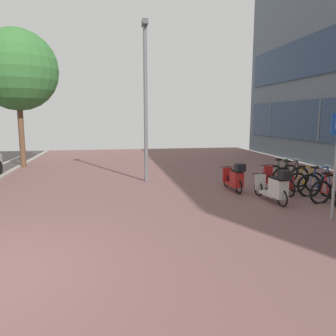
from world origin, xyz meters
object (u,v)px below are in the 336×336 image
(bicycle_rack_03, at_px, (306,182))
(scooter_near, at_px, (235,178))
(bicycle_rack_02, at_px, (320,185))
(bicycle_rack_04, at_px, (291,177))
(scooter_mid, at_px, (275,187))
(scooter_far, at_px, (279,181))
(street_tree, at_px, (17,70))
(bicycle_rack_05, at_px, (282,174))
(lamp_post, at_px, (146,95))
(bicycle_rack_01, at_px, (330,191))

(bicycle_rack_03, xyz_separation_m, scooter_near, (-2.30, 0.41, 0.12))
(bicycle_rack_02, distance_m, bicycle_rack_04, 1.45)
(scooter_mid, bearing_deg, scooter_far, 56.22)
(bicycle_rack_02, xyz_separation_m, street_tree, (-10.54, 7.90, 4.24))
(bicycle_rack_04, relative_size, scooter_near, 0.85)
(bicycle_rack_02, relative_size, street_tree, 0.21)
(bicycle_rack_05, bearing_deg, bicycle_rack_04, -95.34)
(scooter_mid, relative_size, scooter_far, 1.04)
(bicycle_rack_02, bearing_deg, scooter_mid, -165.18)
(bicycle_rack_03, height_order, bicycle_rack_04, bicycle_rack_04)
(lamp_post, bearing_deg, scooter_mid, -49.50)
(scooter_near, relative_size, scooter_mid, 0.92)
(bicycle_rack_01, xyz_separation_m, scooter_near, (-2.14, 1.86, 0.11))
(bicycle_rack_01, height_order, lamp_post, lamp_post)
(bicycle_rack_02, relative_size, bicycle_rack_04, 0.98)
(bicycle_rack_01, bearing_deg, scooter_mid, 170.33)
(bicycle_rack_03, height_order, scooter_mid, scooter_mid)
(bicycle_rack_03, bearing_deg, bicycle_rack_01, -96.35)
(street_tree, bearing_deg, bicycle_rack_04, -31.82)
(bicycle_rack_02, bearing_deg, bicycle_rack_03, 91.27)
(lamp_post, distance_m, street_tree, 7.27)
(scooter_mid, height_order, street_tree, street_tree)
(scooter_near, bearing_deg, scooter_mid, -69.84)
(bicycle_rack_05, xyz_separation_m, lamp_post, (-4.94, 1.21, 2.90))
(bicycle_rack_05, height_order, street_tree, street_tree)
(bicycle_rack_01, distance_m, street_tree, 14.14)
(bicycle_rack_02, bearing_deg, bicycle_rack_01, -103.73)
(scooter_mid, bearing_deg, bicycle_rack_02, 14.82)
(bicycle_rack_01, bearing_deg, lamp_post, 139.68)
(bicycle_rack_01, xyz_separation_m, lamp_post, (-4.83, 4.10, 2.91))
(scooter_far, distance_m, street_tree, 12.71)
(bicycle_rack_01, distance_m, scooter_near, 2.84)
(scooter_far, bearing_deg, lamp_post, 145.55)
(bicycle_rack_02, distance_m, bicycle_rack_03, 0.72)
(bicycle_rack_02, xyz_separation_m, bicycle_rack_03, (-0.02, 0.72, -0.03))
(bicycle_rack_04, bearing_deg, bicycle_rack_01, -91.13)
(street_tree, bearing_deg, scooter_near, -39.46)
(lamp_post, bearing_deg, bicycle_rack_03, -28.00)
(bicycle_rack_04, relative_size, street_tree, 0.22)
(bicycle_rack_05, xyz_separation_m, street_tree, (-10.47, 5.73, 4.25))
(bicycle_rack_05, bearing_deg, scooter_near, -155.38)
(bicycle_rack_03, relative_size, bicycle_rack_05, 0.94)
(bicycle_rack_03, bearing_deg, scooter_far, -174.65)
(bicycle_rack_01, xyz_separation_m, street_tree, (-10.36, 8.63, 4.25))
(bicycle_rack_01, bearing_deg, bicycle_rack_05, 87.81)
(lamp_post, bearing_deg, bicycle_rack_04, -21.61)
(bicycle_rack_04, xyz_separation_m, bicycle_rack_05, (0.07, 0.72, -0.01))
(bicycle_rack_03, bearing_deg, lamp_post, 152.00)
(scooter_mid, distance_m, street_tree, 12.83)
(lamp_post, height_order, street_tree, street_tree)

